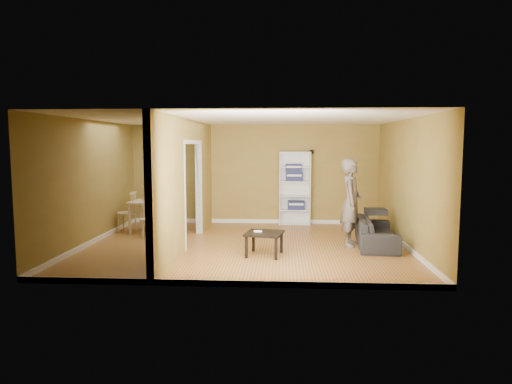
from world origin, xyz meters
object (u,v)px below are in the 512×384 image
(person, at_px, (351,195))
(chair_near, at_px, (149,218))
(chair_left, at_px, (127,212))
(sofa, at_px, (376,228))
(bookshelf, at_px, (295,188))
(coffee_table, at_px, (264,236))
(chair_far, at_px, (167,208))
(dining_table, at_px, (157,204))

(person, relative_size, chair_near, 2.43)
(person, bearing_deg, chair_near, 95.81)
(person, xyz_separation_m, chair_left, (-5.13, 1.18, -0.57))
(sofa, height_order, chair_left, chair_left)
(sofa, distance_m, person, 0.87)
(chair_left, bearing_deg, sofa, 82.60)
(sofa, xyz_separation_m, bookshelf, (-1.63, 2.41, 0.58))
(coffee_table, bearing_deg, chair_far, 133.60)
(chair_left, bearing_deg, dining_table, 94.23)
(bookshelf, distance_m, coffee_table, 3.52)
(coffee_table, bearing_deg, sofa, 23.69)
(bookshelf, xyz_separation_m, chair_far, (-3.19, -0.75, -0.43))
(chair_left, bearing_deg, bookshelf, 111.49)
(chair_left, bearing_deg, person, 80.86)
(bookshelf, bearing_deg, dining_table, -158.72)
(chair_near, relative_size, chair_far, 0.84)
(person, bearing_deg, coffee_table, 131.54)
(coffee_table, xyz_separation_m, chair_left, (-3.38, 2.12, 0.11))
(coffee_table, height_order, chair_near, chair_near)
(coffee_table, height_order, chair_left, chair_left)
(person, relative_size, chair_far, 2.04)
(person, relative_size, bookshelf, 1.12)
(dining_table, bearing_deg, chair_left, -179.56)
(chair_left, xyz_separation_m, chair_near, (0.71, -0.61, -0.05))
(bookshelf, xyz_separation_m, coffee_table, (-0.65, -3.41, -0.57))
(chair_left, height_order, chair_far, chair_far)
(person, height_order, chair_far, person)
(sofa, xyz_separation_m, chair_far, (-4.82, 1.66, 0.15))
(sofa, bearing_deg, dining_table, 82.77)
(coffee_table, xyz_separation_m, chair_far, (-2.54, 2.66, 0.14))
(bookshelf, bearing_deg, chair_near, -150.27)
(chair_left, distance_m, chair_far, 1.00)
(chair_near, xyz_separation_m, chair_far, (0.13, 1.15, 0.08))
(person, distance_m, chair_left, 5.29)
(sofa, height_order, person, person)
(sofa, distance_m, coffee_table, 2.49)
(person, height_order, chair_near, person)
(chair_left, distance_m, chair_near, 0.94)
(sofa, distance_m, chair_left, 5.77)
(dining_table, distance_m, chair_near, 0.66)
(person, distance_m, bookshelf, 2.70)
(dining_table, xyz_separation_m, chair_left, (-0.74, -0.01, -0.19))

